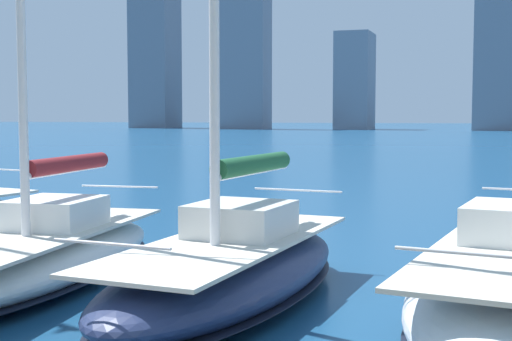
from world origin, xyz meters
name	(u,v)px	position (x,y,z in m)	size (l,w,h in m)	color
city_skyline	(437,54)	(9.58, -157.87, 16.64)	(173.75, 22.52, 40.53)	gray
sailboat_forest	(231,264)	(0.59, -5.89, 0.67)	(3.06, 7.55, 12.48)	navy
sailboat_maroon	(44,250)	(4.40, -6.19, 0.62)	(3.24, 7.86, 11.70)	white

